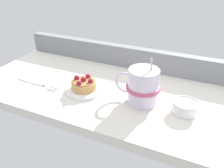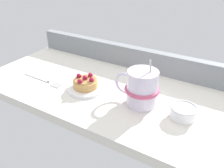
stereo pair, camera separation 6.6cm
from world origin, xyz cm
name	(u,v)px [view 2 (the right image)]	position (x,y,z in cm)	size (l,w,h in cm)	color
ground_plane	(113,93)	(0.00, 0.00, -1.46)	(88.18, 38.91, 2.92)	silver
window_rail_back	(138,58)	(0.00, 17.88, 3.86)	(86.41, 3.15, 7.72)	gray
dessert_plate	(86,88)	(-7.12, -4.43, 0.47)	(11.36, 11.36, 1.01)	white
raspberry_tart	(85,82)	(-7.13, -4.43, 2.50)	(7.55, 7.55, 3.91)	tan
coffee_mug	(141,88)	(10.68, -2.75, 5.06)	(13.28, 9.65, 13.70)	silver
dessert_fork	(43,80)	(-22.96, -7.01, 0.30)	(16.66, 2.56, 0.60)	silver
sugar_bowl	(183,112)	(22.70, -2.94, 1.79)	(6.94, 6.94, 3.32)	white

